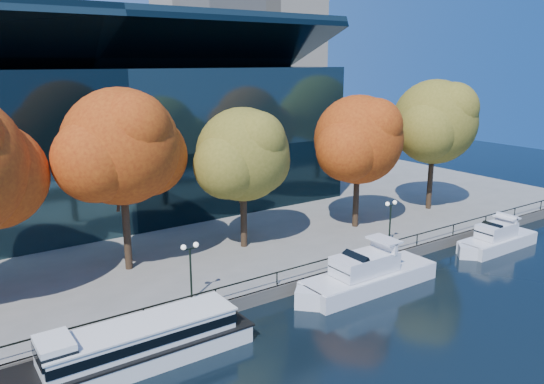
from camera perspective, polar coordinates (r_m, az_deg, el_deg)
ground at (r=36.82m, az=3.52°, el=-13.05°), size 160.00×160.00×0.00m
promenade at (r=67.31m, az=-15.92°, el=-0.51°), size 90.00×67.08×1.00m
railing at (r=38.37m, az=0.54°, el=-8.67°), size 88.20×0.08×0.99m
convention_building at (r=60.33m, az=-18.59°, el=5.43°), size 50.00×24.57×21.43m
tour_boat at (r=31.72m, az=-15.27°, el=-15.79°), size 15.22×3.40×2.89m
cruiser_near at (r=40.59m, az=9.96°, el=-8.82°), size 12.56×3.24×3.64m
cruiser_far at (r=52.26m, az=22.92°, el=-4.68°), size 9.52×2.64×3.11m
tree_2 at (r=40.59m, az=-15.67°, el=4.48°), size 10.82×8.87×13.89m
tree_3 at (r=44.44m, az=-2.93°, el=3.85°), size 9.83×8.06×12.02m
tree_4 at (r=50.63m, az=9.45°, el=5.38°), size 10.44×8.56×12.67m
tree_5 at (r=58.76m, az=17.22°, el=7.03°), size 11.05×9.06×13.85m
lamp_1 at (r=35.73m, az=-8.79°, el=-7.07°), size 1.26×0.36×4.03m
lamp_2 at (r=46.67m, az=12.64°, el=-2.20°), size 1.26×0.36×4.03m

